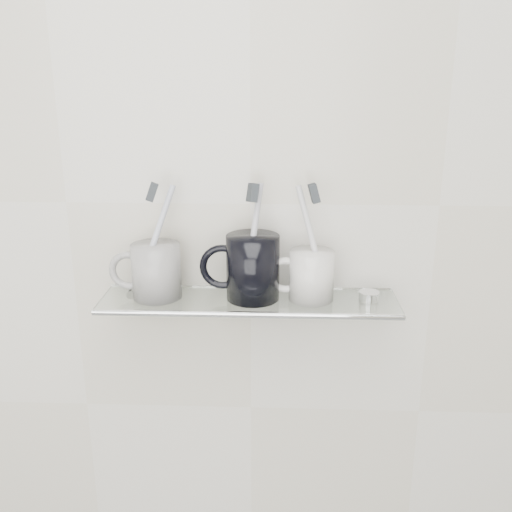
{
  "coord_description": "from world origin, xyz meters",
  "views": [
    {
      "loc": [
        0.05,
        0.15,
        1.46
      ],
      "look_at": [
        0.01,
        1.04,
        1.18
      ],
      "focal_mm": 40.0,
      "sensor_mm": 36.0,
      "label": 1
    }
  ],
  "objects_px": {
    "mug_left": "(156,271)",
    "mug_right": "(311,275)",
    "shelf_glass": "(249,301)",
    "mug_center": "(253,267)"
  },
  "relations": [
    {
      "from": "shelf_glass",
      "to": "mug_right",
      "type": "height_order",
      "value": "mug_right"
    },
    {
      "from": "shelf_glass",
      "to": "mug_left",
      "type": "xyz_separation_m",
      "value": [
        -0.16,
        0.0,
        0.05
      ]
    },
    {
      "from": "mug_left",
      "to": "mug_center",
      "type": "xyz_separation_m",
      "value": [
        0.16,
        0.0,
        0.01
      ]
    },
    {
      "from": "shelf_glass",
      "to": "mug_center",
      "type": "distance_m",
      "value": 0.06
    },
    {
      "from": "mug_center",
      "to": "mug_left",
      "type": "bearing_deg",
      "value": 169.74
    },
    {
      "from": "mug_left",
      "to": "mug_right",
      "type": "xyz_separation_m",
      "value": [
        0.26,
        0.0,
        -0.0
      ]
    },
    {
      "from": "mug_left",
      "to": "mug_right",
      "type": "distance_m",
      "value": 0.26
    },
    {
      "from": "shelf_glass",
      "to": "mug_center",
      "type": "xyz_separation_m",
      "value": [
        0.01,
        0.0,
        0.06
      ]
    },
    {
      "from": "mug_center",
      "to": "mug_right",
      "type": "xyz_separation_m",
      "value": [
        0.1,
        0.0,
        -0.01
      ]
    },
    {
      "from": "mug_left",
      "to": "mug_center",
      "type": "distance_m",
      "value": 0.16
    }
  ]
}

